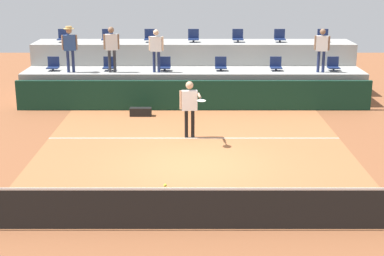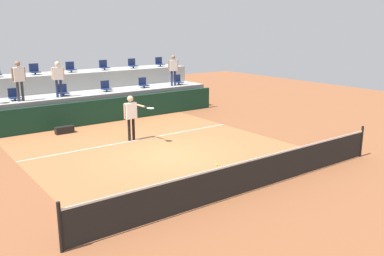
{
  "view_description": "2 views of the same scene",
  "coord_description": "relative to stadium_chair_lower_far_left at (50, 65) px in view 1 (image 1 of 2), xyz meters",
  "views": [
    {
      "loc": [
        -0.06,
        -14.87,
        5.28
      ],
      "look_at": [
        0.0,
        -0.14,
        1.06
      ],
      "focal_mm": 54.6,
      "sensor_mm": 36.0,
      "label": 1
    },
    {
      "loc": [
        -7.48,
        -11.42,
        4.35
      ],
      "look_at": [
        0.38,
        -0.79,
        1.08
      ],
      "focal_mm": 38.48,
      "sensor_mm": 36.0,
      "label": 2
    }
  ],
  "objects": [
    {
      "name": "stadium_chair_upper_right",
      "position": [
        8.9,
        1.8,
        0.85
      ],
      "size": [
        0.44,
        0.4,
        0.52
      ],
      "color": "#2D2D33",
      "rests_on": "seating_tier_upper"
    },
    {
      "name": "stadium_chair_upper_far_right",
      "position": [
        10.67,
        1.8,
        0.85
      ],
      "size": [
        0.44,
        0.4,
        0.52
      ],
      "color": "#2D2D33",
      "rests_on": "seating_tier_upper"
    },
    {
      "name": "stadium_chair_lower_far_right",
      "position": [
        10.72,
        0.0,
        0.0
      ],
      "size": [
        0.44,
        0.4,
        0.52
      ],
      "color": "#2D2D33",
      "rests_on": "seating_tier_lower"
    },
    {
      "name": "court_service_line",
      "position": [
        5.38,
        -4.83,
        -1.46
      ],
      "size": [
        9.0,
        0.06,
        0.0
      ],
      "primitive_type": "cube",
      "color": "silver",
      "rests_on": "ground_plane"
    },
    {
      "name": "stadium_chair_upper_left",
      "position": [
        1.86,
        1.8,
        0.85
      ],
      "size": [
        0.44,
        0.4,
        0.52
      ],
      "color": "#2D2D33",
      "rests_on": "seating_tier_upper"
    },
    {
      "name": "stadium_chair_lower_mid_left",
      "position": [
        4.27,
        0.0,
        0.0
      ],
      "size": [
        0.44,
        0.4,
        0.52
      ],
      "color": "#2D2D33",
      "rests_on": "seating_tier_lower"
    },
    {
      "name": "sponsor_backboard",
      "position": [
        5.38,
        -1.23,
        -0.91
      ],
      "size": [
        13.0,
        0.16,
        1.1
      ],
      "primitive_type": "cube",
      "color": "#0F3323",
      "rests_on": "ground_plane"
    },
    {
      "name": "stadium_chair_upper_mid_right",
      "position": [
        7.19,
        1.8,
        0.85
      ],
      "size": [
        0.44,
        0.4,
        0.52
      ],
      "color": "#2D2D33",
      "rests_on": "seating_tier_upper"
    },
    {
      "name": "stadium_chair_upper_mid_left",
      "position": [
        3.59,
        1.8,
        0.85
      ],
      "size": [
        0.44,
        0.4,
        0.52
      ],
      "color": "#2D2D33",
      "rests_on": "seating_tier_upper"
    },
    {
      "name": "stadium_chair_lower_far_left",
      "position": [
        0.0,
        0.0,
        0.0
      ],
      "size": [
        0.44,
        0.4,
        0.52
      ],
      "color": "#2D2D33",
      "rests_on": "seating_tier_lower"
    },
    {
      "name": "stadium_chair_lower_left",
      "position": [
        2.14,
        0.0,
        0.0
      ],
      "size": [
        0.44,
        0.4,
        0.52
      ],
      "color": "#2D2D33",
      "rests_on": "seating_tier_lower"
    },
    {
      "name": "stadium_chair_upper_far_left",
      "position": [
        0.06,
        1.8,
        0.85
      ],
      "size": [
        0.44,
        0.4,
        0.52
      ],
      "color": "#2D2D33",
      "rests_on": "seating_tier_upper"
    },
    {
      "name": "spectator_leaning_on_rail",
      "position": [
        2.32,
        -0.38,
        0.81
      ],
      "size": [
        0.6,
        0.26,
        1.7
      ],
      "color": "#2D2D33",
      "rests_on": "seating_tier_lower"
    },
    {
      "name": "tennis_net",
      "position": [
        5.38,
        -11.23,
        -0.97
      ],
      "size": [
        10.48,
        0.08,
        1.07
      ],
      "color": "black",
      "rests_on": "ground_plane"
    },
    {
      "name": "seating_tier_lower",
      "position": [
        5.38,
        0.07,
        -0.84
      ],
      "size": [
        13.0,
        1.8,
        1.25
      ],
      "primitive_type": "cube",
      "color": "#9E9E99",
      "rests_on": "ground_plane"
    },
    {
      "name": "tennis_ball",
      "position": [
        4.75,
        -10.53,
        -0.77
      ],
      "size": [
        0.07,
        0.07,
        0.07
      ],
      "color": "#CCE033"
    },
    {
      "name": "equipment_bag",
      "position": [
        3.5,
        -2.12,
        -1.31
      ],
      "size": [
        0.76,
        0.28,
        0.3
      ],
      "primitive_type": "cube",
      "color": "black",
      "rests_on": "ground_plane"
    },
    {
      "name": "ground_plane",
      "position": [
        5.38,
        -7.23,
        -1.46
      ],
      "size": [
        40.0,
        40.0,
        0.0
      ],
      "primitive_type": "plane",
      "color": "brown"
    },
    {
      "name": "spectator_with_hat",
      "position": [
        0.76,
        -0.38,
        0.84
      ],
      "size": [
        0.59,
        0.47,
        1.72
      ],
      "color": "navy",
      "rests_on": "seating_tier_lower"
    },
    {
      "name": "stadium_chair_lower_right",
      "position": [
        8.53,
        0.0,
        0.0
      ],
      "size": [
        0.44,
        0.4,
        0.52
      ],
      "color": "#2D2D33",
      "rests_on": "seating_tier_lower"
    },
    {
      "name": "stadium_chair_lower_mid_right",
      "position": [
        6.42,
        0.0,
        0.0
      ],
      "size": [
        0.44,
        0.4,
        0.52
      ],
      "color": "#2D2D33",
      "rests_on": "seating_tier_lower"
    },
    {
      "name": "seating_tier_upper",
      "position": [
        5.38,
        1.87,
        -0.41
      ],
      "size": [
        13.0,
        1.8,
        2.1
      ],
      "primitive_type": "cube",
      "color": "#9E9E99",
      "rests_on": "ground_plane"
    },
    {
      "name": "tennis_player",
      "position": [
        5.25,
        -4.76,
        -0.37
      ],
      "size": [
        0.8,
        1.21,
        1.78
      ],
      "color": "black",
      "rests_on": "ground_plane"
    },
    {
      "name": "court_inner_paint",
      "position": [
        5.38,
        -6.23,
        -1.46
      ],
      "size": [
        9.0,
        10.0,
        0.01
      ],
      "primitive_type": "cube",
      "color": "#A36038",
      "rests_on": "ground_plane"
    },
    {
      "name": "spectator_in_grey",
      "position": [
        3.98,
        -0.38,
        0.74
      ],
      "size": [
        0.57,
        0.24,
        1.6
      ],
      "color": "navy",
      "rests_on": "seating_tier_lower"
    },
    {
      "name": "stadium_chair_upper_center",
      "position": [
        5.38,
        1.8,
        0.85
      ],
      "size": [
        0.44,
        0.4,
        0.52
      ],
      "color": "#2D2D33",
      "rests_on": "seating_tier_upper"
    },
    {
      "name": "spectator_in_white",
      "position": [
        10.16,
        -0.38,
        0.76
      ],
      "size": [
        0.58,
        0.26,
        1.63
      ],
      "color": "navy",
      "rests_on": "seating_tier_lower"
    }
  ]
}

